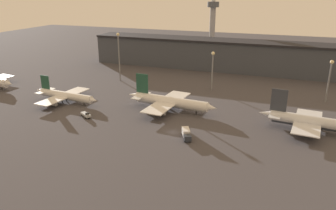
{
  "coord_description": "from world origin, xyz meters",
  "views": [
    {
      "loc": [
        38.23,
        -107.01,
        51.71
      ],
      "look_at": [
        -6.6,
        12.32,
        6.0
      ],
      "focal_mm": 35.0,
      "sensor_mm": 36.0,
      "label": 1
    }
  ],
  "objects_px": {
    "service_vehicle_2": "(186,134)",
    "service_vehicle_3": "(86,115)",
    "airplane_2": "(170,102)",
    "control_tower": "(212,23)",
    "airplane_1": "(65,96)",
    "airplane_3": "(311,122)"
  },
  "relations": [
    {
      "from": "airplane_3",
      "to": "service_vehicle_2",
      "type": "distance_m",
      "value": 47.97
    },
    {
      "from": "service_vehicle_3",
      "to": "control_tower",
      "type": "distance_m",
      "value": 154.46
    },
    {
      "from": "control_tower",
      "to": "service_vehicle_3",
      "type": "bearing_deg",
      "value": -96.67
    },
    {
      "from": "airplane_2",
      "to": "service_vehicle_3",
      "type": "bearing_deg",
      "value": -140.29
    },
    {
      "from": "airplane_2",
      "to": "service_vehicle_2",
      "type": "xyz_separation_m",
      "value": [
        15.83,
        -25.57,
        -2.03
      ]
    },
    {
      "from": "control_tower",
      "to": "airplane_1",
      "type": "bearing_deg",
      "value": -105.43
    },
    {
      "from": "airplane_3",
      "to": "service_vehicle_2",
      "type": "xyz_separation_m",
      "value": [
        -42.26,
        -22.61,
        -2.09
      ]
    },
    {
      "from": "airplane_3",
      "to": "service_vehicle_2",
      "type": "relative_size",
      "value": 4.78
    },
    {
      "from": "airplane_1",
      "to": "airplane_2",
      "type": "relative_size",
      "value": 0.85
    },
    {
      "from": "airplane_2",
      "to": "control_tower",
      "type": "height_order",
      "value": "control_tower"
    },
    {
      "from": "airplane_2",
      "to": "service_vehicle_3",
      "type": "distance_m",
      "value": 36.83
    },
    {
      "from": "service_vehicle_2",
      "to": "service_vehicle_3",
      "type": "relative_size",
      "value": 1.31
    },
    {
      "from": "airplane_3",
      "to": "control_tower",
      "type": "height_order",
      "value": "control_tower"
    },
    {
      "from": "airplane_1",
      "to": "service_vehicle_3",
      "type": "distance_m",
      "value": 24.51
    },
    {
      "from": "airplane_3",
      "to": "service_vehicle_3",
      "type": "height_order",
      "value": "airplane_3"
    },
    {
      "from": "service_vehicle_2",
      "to": "airplane_1",
      "type": "bearing_deg",
      "value": -131.08
    },
    {
      "from": "airplane_1",
      "to": "airplane_2",
      "type": "distance_m",
      "value": 51.13
    },
    {
      "from": "airplane_1",
      "to": "airplane_3",
      "type": "xyz_separation_m",
      "value": [
        108.67,
        4.49,
        0.74
      ]
    },
    {
      "from": "airplane_3",
      "to": "service_vehicle_2",
      "type": "height_order",
      "value": "airplane_3"
    },
    {
      "from": "airplane_2",
      "to": "airplane_3",
      "type": "relative_size",
      "value": 1.1
    },
    {
      "from": "airplane_3",
      "to": "airplane_1",
      "type": "bearing_deg",
      "value": -172.64
    },
    {
      "from": "airplane_1",
      "to": "service_vehicle_3",
      "type": "relative_size",
      "value": 5.89
    }
  ]
}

